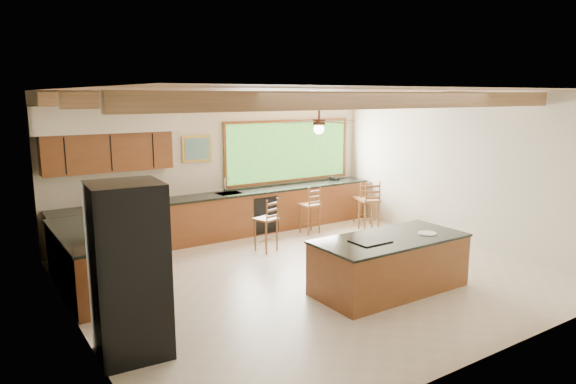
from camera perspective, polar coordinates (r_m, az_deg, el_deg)
ground at (r=8.55m, az=2.60°, el=-9.28°), size 7.20×7.20×0.00m
room_shell at (r=8.51m, az=-0.80°, el=5.93°), size 7.27×6.54×3.02m
counter_run at (r=10.13m, az=-9.63°, el=-3.49°), size 7.12×3.10×1.27m
island at (r=7.98m, az=11.21°, el=-7.82°), size 2.38×1.12×0.85m
refrigerator at (r=6.05m, az=-17.25°, el=-8.33°), size 0.83×0.81×2.00m
bar_stool_a at (r=9.66m, az=-2.29°, el=-3.14°), size 0.45×0.45×1.03m
bar_stool_b at (r=10.90m, az=2.62°, el=-1.54°), size 0.38×0.38×1.03m
bar_stool_c at (r=11.88m, az=8.46°, el=-0.75°), size 0.43×0.43×0.99m
bar_stool_d at (r=11.26m, az=9.20°, el=-1.02°), size 0.50×0.50×1.12m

